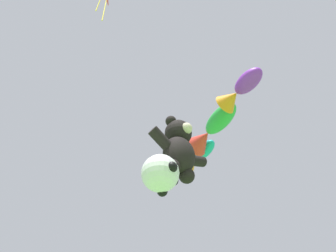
{
  "coord_description": "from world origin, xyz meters",
  "views": [
    {
      "loc": [
        -3.12,
        0.22,
        0.91
      ],
      "look_at": [
        1.2,
        5.0,
        7.77
      ],
      "focal_mm": 35.0,
      "sensor_mm": 36.0,
      "label": 1
    }
  ],
  "objects": [
    {
      "name": "teddy_bear_kite",
      "position": [
        1.98,
        5.36,
        7.64
      ],
      "size": [
        2.25,
        0.99,
        2.28
      ],
      "color": "black"
    },
    {
      "name": "fish_kite_teal",
      "position": [
        4.34,
        6.73,
        9.55
      ],
      "size": [
        1.0,
        1.98,
        0.69
      ],
      "color": "#19ADB2"
    },
    {
      "name": "fish_kite_emerald",
      "position": [
        3.55,
        5.28,
        9.47
      ],
      "size": [
        1.31,
        2.55,
        0.87
      ],
      "color": "green"
    },
    {
      "name": "fish_kite_violet",
      "position": [
        2.69,
        3.32,
        9.14
      ],
      "size": [
        0.91,
        1.73,
        0.73
      ],
      "color": "purple"
    },
    {
      "name": "soccer_ball_kite",
      "position": [
        1.23,
        5.31,
        6.24
      ],
      "size": [
        1.1,
        1.09,
        1.01
      ],
      "color": "white"
    }
  ]
}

